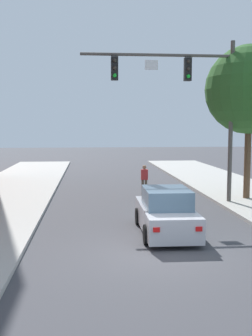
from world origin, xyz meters
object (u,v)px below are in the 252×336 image
traffic_signal_mast (189,90)px  pedestrian_crossing_road (144,179)px  street_tree_second (250,90)px  car_lead_silver (166,213)px

traffic_signal_mast → pedestrian_crossing_road: (-1.66, 2.86, -4.46)m
pedestrian_crossing_road → street_tree_second: bearing=-23.2°
traffic_signal_mast → pedestrian_crossing_road: size_ratio=4.57×
car_lead_silver → street_tree_second: bearing=47.8°
traffic_signal_mast → car_lead_silver: (-1.99, -4.97, -4.65)m
traffic_signal_mast → car_lead_silver: size_ratio=1.76×
pedestrian_crossing_road → street_tree_second: 7.00m
traffic_signal_mast → car_lead_silver: traffic_signal_mast is taller
traffic_signal_mast → pedestrian_crossing_road: 5.55m
street_tree_second → car_lead_silver: bearing=-132.2°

